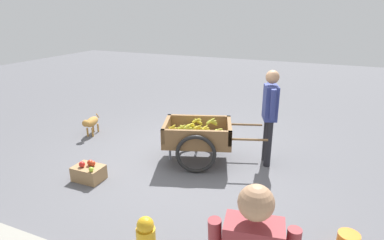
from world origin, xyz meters
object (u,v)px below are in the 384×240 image
Objects in this scene: dog at (91,122)px; apple_crate at (89,172)px; vendor_person at (270,110)px; fruit_cart at (198,137)px.

apple_crate is (-1.19, 1.49, -0.15)m from dog.
vendor_person is at bearing -177.69° from dog.
vendor_person reaches higher than dog.
fruit_cart is 2.76× the size of dog.
dog is 1.92m from apple_crate.
dog is 1.49× the size of apple_crate.
vendor_person is at bearing -160.87° from fruit_cart.
fruit_cart reaches higher than apple_crate.
fruit_cart is 4.11× the size of apple_crate.
vendor_person reaches higher than apple_crate.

